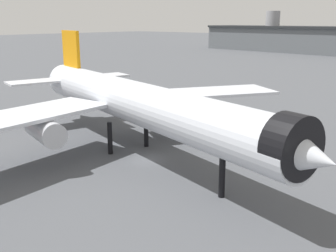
{
  "coord_description": "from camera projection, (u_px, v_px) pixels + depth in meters",
  "views": [
    {
      "loc": [
        33.61,
        -34.9,
        17.22
      ],
      "look_at": [
        4.21,
        -0.85,
        5.39
      ],
      "focal_mm": 42.98,
      "sensor_mm": 36.0,
      "label": 1
    }
  ],
  "objects": [
    {
      "name": "airliner_near_gate",
      "position": [
        136.0,
        103.0,
        51.79
      ],
      "size": [
        56.39,
        50.54,
        15.64
      ],
      "rotation": [
        0.0,
        0.0,
        -0.24
      ],
      "color": "silver",
      "rests_on": "ground"
    },
    {
      "name": "traffic_cone_near_nose",
      "position": [
        46.0,
        109.0,
        78.83
      ],
      "size": [
        0.62,
        0.62,
        0.77
      ],
      "primitive_type": "cone",
      "color": "#F2600C",
      "rests_on": "ground"
    },
    {
      "name": "baggage_cart_trailing",
      "position": [
        70.0,
        104.0,
        81.15
      ],
      "size": [
        2.88,
        2.79,
        1.82
      ],
      "rotation": [
        0.0,
        0.0,
        5.65
      ],
      "color": "black",
      "rests_on": "ground"
    },
    {
      "name": "ground",
      "position": [
        147.0,
        160.0,
        51.17
      ],
      "size": [
        900.0,
        900.0,
        0.0
      ],
      "primitive_type": "plane",
      "color": "#4C4F54"
    }
  ]
}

